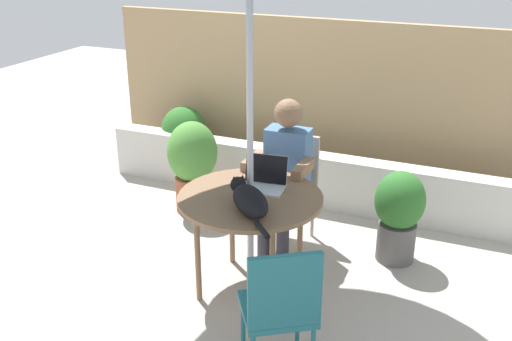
{
  "coord_description": "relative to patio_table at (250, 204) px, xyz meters",
  "views": [
    {
      "loc": [
        1.48,
        -3.37,
        2.47
      ],
      "look_at": [
        0.0,
        0.1,
        0.89
      ],
      "focal_mm": 41.71,
      "sensor_mm": 36.0,
      "label": 1
    }
  ],
  "objects": [
    {
      "name": "planter_wall_low",
      "position": [
        0.0,
        1.51,
        -0.42
      ],
      "size": [
        4.27,
        0.2,
        0.5
      ],
      "primitive_type": "cube",
      "color": "beige",
      "rests_on": "ground"
    },
    {
      "name": "ground_plane",
      "position": [
        0.0,
        0.0,
        -0.67
      ],
      "size": [
        14.0,
        14.0,
        0.0
      ],
      "primitive_type": "plane",
      "color": "#ADA399"
    },
    {
      "name": "person_seated",
      "position": [
        0.0,
        0.67,
        0.02
      ],
      "size": [
        0.48,
        0.48,
        1.23
      ],
      "color": "#4C72A5",
      "rests_on": "ground"
    },
    {
      "name": "potted_plant_near_fence",
      "position": [
        0.89,
        0.81,
        -0.27
      ],
      "size": [
        0.39,
        0.39,
        0.74
      ],
      "color": "#595654",
      "rests_on": "ground"
    },
    {
      "name": "chair_empty",
      "position": [
        0.53,
        -0.8,
        -0.15
      ],
      "size": [
        0.55,
        0.55,
        0.89
      ],
      "color": "#1E606B",
      "rests_on": "ground"
    },
    {
      "name": "cat",
      "position": [
        0.09,
        -0.22,
        0.15
      ],
      "size": [
        0.46,
        0.52,
        0.17
      ],
      "color": "black",
      "rests_on": "patio_table"
    },
    {
      "name": "patio_table",
      "position": [
        0.0,
        0.0,
        0.0
      ],
      "size": [
        1.0,
        1.0,
        0.74
      ],
      "color": "brown",
      "rests_on": "ground"
    },
    {
      "name": "chair_occupied",
      "position": [
        0.0,
        0.83,
        -0.15
      ],
      "size": [
        0.4,
        0.4,
        0.89
      ],
      "color": "#B2A899",
      "rests_on": "ground"
    },
    {
      "name": "fence_back",
      "position": [
        0.0,
        2.08,
        0.14
      ],
      "size": [
        4.75,
        0.08,
        1.64
      ],
      "primitive_type": "cube",
      "color": "tan",
      "rests_on": "ground"
    },
    {
      "name": "potted_plant_by_chair",
      "position": [
        -0.99,
        0.97,
        -0.2
      ],
      "size": [
        0.45,
        0.45,
        0.85
      ],
      "color": "#9E5138",
      "rests_on": "ground"
    },
    {
      "name": "potted_plant_corner",
      "position": [
        -1.51,
        1.72,
        -0.29
      ],
      "size": [
        0.45,
        0.45,
        0.72
      ],
      "color": "#595654",
      "rests_on": "ground"
    },
    {
      "name": "laptop",
      "position": [
        0.03,
        0.18,
        0.13
      ],
      "size": [
        0.33,
        0.28,
        0.21
      ],
      "color": "silver",
      "rests_on": "patio_table"
    }
  ]
}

